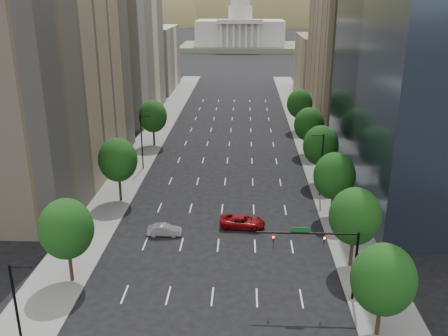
# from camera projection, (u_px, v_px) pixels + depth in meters

# --- Properties ---
(sidewalk_left) EXTENTS (6.00, 200.00, 0.15)m
(sidewalk_left) POSITION_uv_depth(u_px,v_px,m) (124.00, 180.00, 74.90)
(sidewalk_left) COLOR slate
(sidewalk_left) RESTS_ON ground
(sidewalk_right) EXTENTS (6.00, 200.00, 0.15)m
(sidewalk_right) POSITION_uv_depth(u_px,v_px,m) (328.00, 183.00, 73.66)
(sidewalk_right) COLOR slate
(sidewalk_right) RESTS_ON ground
(midrise_cream_left) EXTENTS (14.00, 30.00, 35.00)m
(midrise_cream_left) POSITION_uv_depth(u_px,v_px,m) (122.00, 38.00, 109.95)
(midrise_cream_left) COLOR beige
(midrise_cream_left) RESTS_ON ground
(filler_left) EXTENTS (14.00, 26.00, 18.00)m
(filler_left) POSITION_uv_depth(u_px,v_px,m) (151.00, 59.00, 143.87)
(filler_left) COLOR beige
(filler_left) RESTS_ON ground
(parking_tan_right) EXTENTS (14.00, 30.00, 30.00)m
(parking_tan_right) POSITION_uv_depth(u_px,v_px,m) (348.00, 52.00, 105.97)
(parking_tan_right) COLOR #8C7759
(parking_tan_right) RESTS_ON ground
(filler_right) EXTENTS (14.00, 26.00, 16.00)m
(filler_right) POSITION_uv_depth(u_px,v_px,m) (323.00, 64.00, 139.38)
(filler_right) COLOR #8C7759
(filler_right) RESTS_ON ground
(tree_right_0) EXTENTS (5.20, 5.20, 8.39)m
(tree_right_0) POSITION_uv_depth(u_px,v_px,m) (383.00, 279.00, 38.99)
(tree_right_0) COLOR #382316
(tree_right_0) RESTS_ON ground
(tree_right_1) EXTENTS (5.20, 5.20, 8.75)m
(tree_right_1) POSITION_uv_depth(u_px,v_px,m) (355.00, 216.00, 49.22)
(tree_right_1) COLOR #382316
(tree_right_1) RESTS_ON ground
(tree_right_2) EXTENTS (5.20, 5.20, 8.61)m
(tree_right_2) POSITION_uv_depth(u_px,v_px,m) (334.00, 176.00, 60.57)
(tree_right_2) COLOR #382316
(tree_right_2) RESTS_ON ground
(tree_right_3) EXTENTS (5.20, 5.20, 8.89)m
(tree_right_3) POSITION_uv_depth(u_px,v_px,m) (321.00, 146.00, 71.78)
(tree_right_3) COLOR #382316
(tree_right_3) RESTS_ON ground
(tree_right_4) EXTENTS (5.20, 5.20, 8.46)m
(tree_right_4) POSITION_uv_depth(u_px,v_px,m) (309.00, 125.00, 85.11)
(tree_right_4) COLOR #382316
(tree_right_4) RESTS_ON ground
(tree_right_5) EXTENTS (5.20, 5.20, 8.75)m
(tree_right_5) POSITION_uv_depth(u_px,v_px,m) (300.00, 104.00, 100.08)
(tree_right_5) COLOR #382316
(tree_right_5) RESTS_ON ground
(tree_left_0) EXTENTS (5.20, 5.20, 8.75)m
(tree_left_0) POSITION_uv_depth(u_px,v_px,m) (66.00, 229.00, 46.58)
(tree_left_0) COLOR #382316
(tree_left_0) RESTS_ON ground
(tree_left_1) EXTENTS (5.20, 5.20, 8.97)m
(tree_left_1) POSITION_uv_depth(u_px,v_px,m) (118.00, 160.00, 65.34)
(tree_left_1) COLOR #382316
(tree_left_1) RESTS_ON ground
(tree_left_2) EXTENTS (5.20, 5.20, 8.68)m
(tree_left_2) POSITION_uv_depth(u_px,v_px,m) (153.00, 116.00, 89.92)
(tree_left_2) COLOR #382316
(tree_left_2) RESTS_ON ground
(streetlight_rn) EXTENTS (1.70, 0.20, 9.00)m
(streetlight_rn) POSITION_uv_depth(u_px,v_px,m) (321.00, 163.00, 67.44)
(streetlight_rn) COLOR black
(streetlight_rn) RESTS_ON ground
(streetlight_ls) EXTENTS (1.70, 0.20, 9.00)m
(streetlight_ls) POSITION_uv_depth(u_px,v_px,m) (18.00, 315.00, 35.55)
(streetlight_ls) COLOR black
(streetlight_ls) RESTS_ON ground
(streetlight_ln) EXTENTS (1.70, 0.20, 9.00)m
(streetlight_ln) POSITION_uv_depth(u_px,v_px,m) (142.00, 141.00, 77.93)
(streetlight_ln) COLOR black
(streetlight_ln) RESTS_ON ground
(traffic_signal) EXTENTS (9.12, 0.40, 7.38)m
(traffic_signal) POSITION_uv_depth(u_px,v_px,m) (329.00, 250.00, 43.90)
(traffic_signal) COLOR black
(traffic_signal) RESTS_ON ground
(capitol) EXTENTS (60.00, 40.00, 35.20)m
(capitol) POSITION_uv_depth(u_px,v_px,m) (240.00, 32.00, 250.09)
(capitol) COLOR #596647
(capitol) RESTS_ON ground
(foothills) EXTENTS (720.00, 413.00, 263.00)m
(foothills) POSITION_uv_depth(u_px,v_px,m) (272.00, 51.00, 593.50)
(foothills) COLOR brown
(foothills) RESTS_ON ground
(car_silver) EXTENTS (4.04, 1.48, 1.32)m
(car_silver) POSITION_uv_depth(u_px,v_px,m) (164.00, 230.00, 57.60)
(car_silver) COLOR #A0A0A6
(car_silver) RESTS_ON ground
(car_red_far) EXTENTS (5.68, 2.97, 1.52)m
(car_red_far) POSITION_uv_depth(u_px,v_px,m) (242.00, 222.00, 59.46)
(car_red_far) COLOR maroon
(car_red_far) RESTS_ON ground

